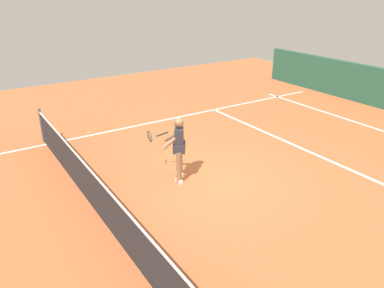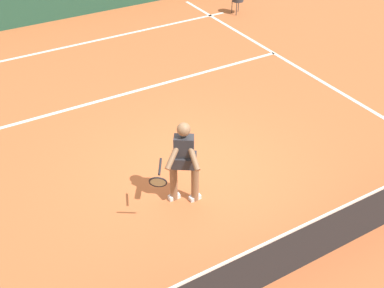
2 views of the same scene
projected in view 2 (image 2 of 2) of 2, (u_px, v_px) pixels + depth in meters
name	position (u px, v px, depth m)	size (l,w,h in m)	color
ground_plane	(194.00, 171.00, 9.02)	(23.49, 23.49, 0.00)	#C66638
baseline_marking	(75.00, 45.00, 13.60)	(9.93, 0.10, 0.01)	white
service_line_marking	(122.00, 95.00, 11.33)	(8.93, 0.10, 0.01)	white
sideline_left_marking	(366.00, 108.00, 10.86)	(0.10, 16.07, 0.01)	white
court_net	(294.00, 250.00, 6.82)	(9.61, 0.08, 1.01)	#4C4C51
tennis_player	(183.00, 161.00, 7.88)	(1.08, 0.77, 1.55)	#8C6647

